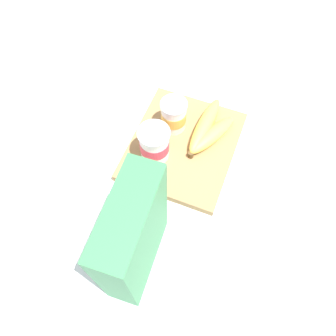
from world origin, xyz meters
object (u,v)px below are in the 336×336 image
Objects in this scene: cutting_board at (183,146)px; cereal_box at (134,239)px; yogurt_cup_front at (154,144)px; yogurt_cup_back at (174,115)px; banana_bunch at (208,129)px.

cereal_box is at bearing -178.40° from cutting_board.
yogurt_cup_front is 1.10× the size of yogurt_cup_back.
yogurt_cup_back is at bearing 95.04° from banana_bunch.
yogurt_cup_back is (0.04, 0.04, 0.05)m from cutting_board.
yogurt_cup_front is (-0.05, 0.05, 0.06)m from cutting_board.
cereal_box is at bearing 173.66° from banana_bunch.
banana_bunch is (0.05, -0.05, 0.03)m from cutting_board.
banana_bunch is at bearing 170.55° from cereal_box.
cereal_box reaches higher than yogurt_cup_front.
yogurt_cup_front is (0.24, 0.06, -0.07)m from cereal_box.
cereal_box is at bearing -171.50° from yogurt_cup_back.
cutting_board is 0.10m from yogurt_cup_front.
yogurt_cup_back is 0.09m from banana_bunch.
yogurt_cup_front reaches higher than cutting_board.
cutting_board is 3.16× the size of yogurt_cup_front.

